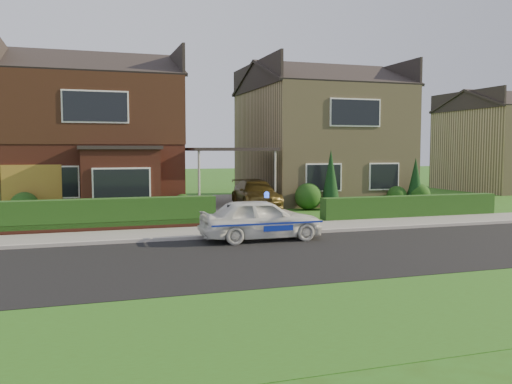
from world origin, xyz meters
name	(u,v)px	position (x,y,z in m)	size (l,w,h in m)	color
ground	(338,252)	(0.00, 0.00, 0.00)	(120.00, 120.00, 0.00)	#2B5115
road	(338,252)	(0.00, 0.00, 0.00)	(60.00, 6.00, 0.02)	black
kerb	(295,233)	(0.00, 3.05, 0.06)	(60.00, 0.16, 0.12)	#9E9993
sidewalk	(283,229)	(0.00, 4.10, 0.05)	(60.00, 2.00, 0.10)	slate
grass_verge	(466,304)	(0.00, -5.00, 0.00)	(60.00, 4.00, 0.01)	#2B5115
driveway	(230,207)	(0.00, 11.00, 0.06)	(3.80, 12.00, 0.12)	#666059
house_left	(94,125)	(-5.78, 13.90, 3.81)	(7.50, 9.53, 7.25)	brown
house_right	(319,131)	(5.80, 13.99, 3.66)	(7.50, 8.06, 7.25)	#96855C
carport_link	(230,150)	(0.00, 10.95, 2.66)	(3.80, 3.00, 2.77)	black
garage_door	(32,192)	(-8.25, 9.96, 1.05)	(2.20, 0.10, 2.10)	brown
dwarf_wall	(102,227)	(-5.80, 5.30, 0.18)	(7.70, 0.25, 0.36)	brown
hedge_left	(102,232)	(-5.80, 5.45, 0.00)	(7.50, 0.55, 0.90)	#183210
hedge_right	(411,219)	(5.80, 5.35, 0.00)	(7.50, 0.55, 0.80)	#183210
shrub_left_far	(25,206)	(-8.50, 9.50, 0.54)	(1.08, 1.08, 1.08)	#183210
shrub_left_mid	(145,200)	(-4.00, 9.30, 0.66)	(1.32, 1.32, 1.32)	#183210
shrub_left_near	(183,204)	(-2.40, 9.60, 0.42)	(0.84, 0.84, 0.84)	#183210
shrub_right_near	(308,196)	(3.20, 9.40, 0.60)	(1.20, 1.20, 1.20)	#183210
shrub_right_mid	(397,196)	(7.80, 9.50, 0.48)	(0.96, 0.96, 0.96)	#183210
shrub_right_far	(419,195)	(8.80, 9.20, 0.54)	(1.08, 1.08, 1.08)	#183210
conifer_a	(331,181)	(4.20, 9.20, 1.30)	(0.90, 0.90, 2.60)	black
conifer_b	(415,183)	(8.60, 9.20, 1.10)	(0.90, 0.90, 2.20)	black
neighbour_right	(505,151)	(20.00, 16.00, 2.60)	(6.50, 7.00, 5.20)	#96855C
police_car	(261,220)	(-1.35, 2.40, 0.62)	(3.35, 3.64, 1.40)	silver
driveway_car	(256,194)	(1.00, 10.17, 0.71)	(1.66, 4.08, 1.18)	brown
potted_plant_a	(61,213)	(-7.18, 8.48, 0.34)	(0.36, 0.24, 0.68)	gray
potted_plant_b	(103,211)	(-5.64, 8.69, 0.34)	(0.38, 0.30, 0.68)	gray
potted_plant_c	(75,214)	(-6.67, 8.14, 0.34)	(0.38, 0.38, 0.68)	gray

